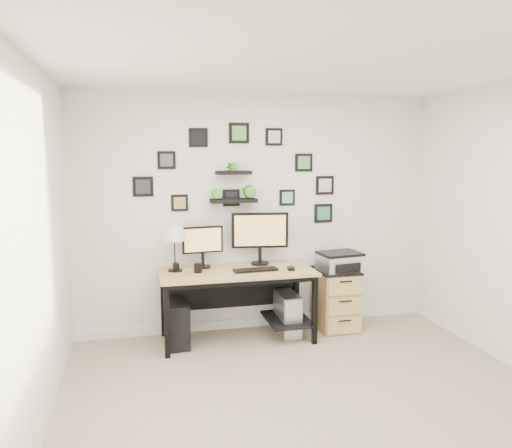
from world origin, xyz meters
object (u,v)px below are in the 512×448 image
object	(u,v)px
desk	(240,281)
monitor_right	(260,234)
pc_tower_grey	(287,314)
printer	(340,261)
monitor_left	(203,244)
pc_tower_black	(177,323)
table_lamp	(174,234)
mug	(198,268)
file_cabinet	(336,299)

from	to	relation	value
desk	monitor_right	world-z (taller)	monitor_right
pc_tower_grey	printer	bearing A→B (deg)	2.45
monitor_left	pc_tower_black	world-z (taller)	monitor_left
monitor_left	pc_tower_black	distance (m)	0.86
pc_tower_black	monitor_left	bearing A→B (deg)	28.42
table_lamp	mug	distance (m)	0.43
monitor_right	pc_tower_black	bearing A→B (deg)	-167.98
desk	monitor_right	xyz separation A→B (m)	(0.26, 0.17, 0.46)
monitor_right	printer	distance (m)	0.94
pc_tower_black	printer	xyz separation A→B (m)	(1.80, 0.05, 0.54)
monitor_right	mug	size ratio (longest dim) A/B	6.40
desk	printer	size ratio (longest dim) A/B	3.31
table_lamp	pc_tower_grey	distance (m)	1.50
monitor_right	monitor_left	bearing A→B (deg)	-179.59
pc_tower_black	printer	distance (m)	1.88
mug	pc_tower_black	bearing A→B (deg)	177.99
monitor_right	table_lamp	distance (m)	0.93
pc_tower_black	table_lamp	bearing A→B (deg)	83.66
pc_tower_black	file_cabinet	bearing A→B (deg)	-1.39
monitor_left	pc_tower_grey	bearing A→B (deg)	-10.94
monitor_left	mug	xyz separation A→B (m)	(-0.08, -0.20, -0.21)
pc_tower_grey	printer	distance (m)	0.82
printer	mug	bearing A→B (deg)	-177.98
table_lamp	pc_tower_grey	world-z (taller)	table_lamp
monitor_left	table_lamp	distance (m)	0.34
pc_tower_grey	pc_tower_black	bearing A→B (deg)	-178.97
monitor_left	monitor_right	world-z (taller)	monitor_right
desk	pc_tower_black	xyz separation A→B (m)	(-0.67, -0.02, -0.40)
table_lamp	mug	xyz separation A→B (m)	(0.22, -0.12, -0.34)
mug	desk	bearing A→B (deg)	4.10
table_lamp	printer	world-z (taller)	table_lamp
mug	printer	xyz separation A→B (m)	(1.57, 0.06, -0.03)
desk	monitor_right	size ratio (longest dim) A/B	2.61
mug	pc_tower_black	distance (m)	0.61
monitor_left	table_lamp	world-z (taller)	table_lamp
table_lamp	pc_tower_black	distance (m)	0.92
monitor_left	mug	bearing A→B (deg)	-111.01
table_lamp	monitor_right	bearing A→B (deg)	5.30
desk	mug	size ratio (longest dim) A/B	16.71
mug	printer	world-z (taller)	printer
file_cabinet	monitor_right	bearing A→B (deg)	172.23
pc_tower_grey	desk	bearing A→B (deg)	179.76
printer	pc_tower_grey	bearing A→B (deg)	-177.55
table_lamp	pc_tower_grey	xyz separation A→B (m)	(1.19, -0.09, -0.91)
mug	monitor_right	bearing A→B (deg)	16.34
monitor_left	mug	distance (m)	0.30
monitor_right	file_cabinet	size ratio (longest dim) A/B	0.91
monitor_left	monitor_right	size ratio (longest dim) A/B	0.72
monitor_left	mug	world-z (taller)	monitor_left
desk	pc_tower_black	bearing A→B (deg)	-177.97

